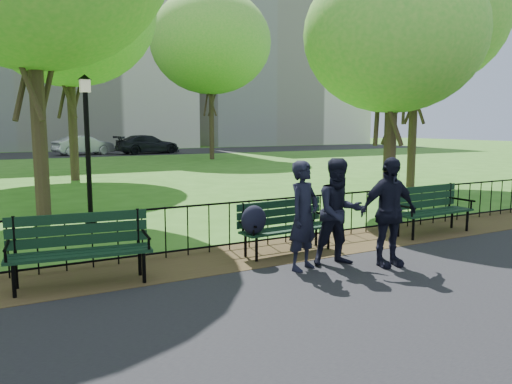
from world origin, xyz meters
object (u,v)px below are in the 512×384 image
park_bench_main (270,220)px  park_bench_left_a (80,242)px  park_bench_right_a (430,204)px  lamppost (88,145)px  person_mid (339,212)px  sedan_silver (84,145)px  person_right (389,212)px  person_left (304,216)px  sedan_dark (148,144)px  tree_far_c (67,11)px  tree_near_e (394,36)px  tree_mid_e (417,15)px  tree_far_e (211,42)px

park_bench_main → park_bench_left_a: size_ratio=0.95×
park_bench_main → park_bench_right_a: park_bench_right_a is taller
lamppost → person_mid: (2.95, -5.26, -0.95)m
park_bench_right_a → sedan_silver: bearing=90.2°
person_right → park_bench_main: bearing=140.6°
person_left → sedan_dark: bearing=55.8°
tree_far_c → sedan_silver: 19.18m
park_bench_right_a → sedan_silver: 32.17m
sedan_dark → tree_far_c: bearing=147.7°
tree_near_e → person_right: size_ratio=3.76×
person_right → park_bench_right_a: bearing=35.8°
tree_mid_e → person_right: size_ratio=4.99×
person_left → sedan_dark: 33.00m
park_bench_main → tree_near_e: tree_near_e is taller
tree_far_c → park_bench_main: bearing=-85.7°
park_bench_left_a → sedan_silver: size_ratio=0.46×
tree_far_c → person_left: tree_far_c is taller
tree_far_c → tree_far_e: size_ratio=0.89×
tree_near_e → tree_far_e: size_ratio=0.61×
person_mid → lamppost: bearing=131.4°
tree_near_e → person_right: (-3.98, -4.24, -3.69)m
park_bench_main → tree_mid_e: bearing=28.9°
person_mid → tree_near_e: bearing=51.6°
tree_near_e → park_bench_left_a: bearing=-161.4°
tree_far_c → person_mid: (1.78, -15.21, -5.84)m
park_bench_main → sedan_dark: 32.11m
park_bench_main → park_bench_left_a: bearing=176.8°
sedan_silver → sedan_dark: size_ratio=0.87×
sedan_dark → sedan_silver: bearing=73.2°
tree_near_e → sedan_dark: size_ratio=1.32×
tree_mid_e → sedan_dark: bearing=95.5°
lamppost → tree_far_e: tree_far_e is taller
person_left → tree_far_c: bearing=72.1°
tree_mid_e → sedan_dark: tree_mid_e is taller
lamppost → person_left: lamppost is taller
tree_near_e → person_mid: bearing=-140.6°
person_left → tree_mid_e: bearing=14.5°
park_bench_left_a → person_right: person_right is taller
person_mid → tree_far_c: bearing=108.8°
park_bench_main → tree_mid_e: size_ratio=0.22×
person_right → sedan_silver: (0.90, 33.55, -0.16)m
tree_near_e → person_mid: 7.05m
person_left → tree_far_e: bearing=47.7°
person_left → sedan_dark: (6.91, 32.27, -0.13)m
park_bench_right_a → tree_far_c: bearing=106.5°
person_left → person_right: (1.30, -0.48, 0.02)m
park_bench_right_a → tree_near_e: (1.48, 2.81, 3.96)m
lamppost → tree_near_e: tree_near_e is taller
park_bench_right_a → tree_mid_e: bearing=44.5°
tree_near_e → person_right: 6.88m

